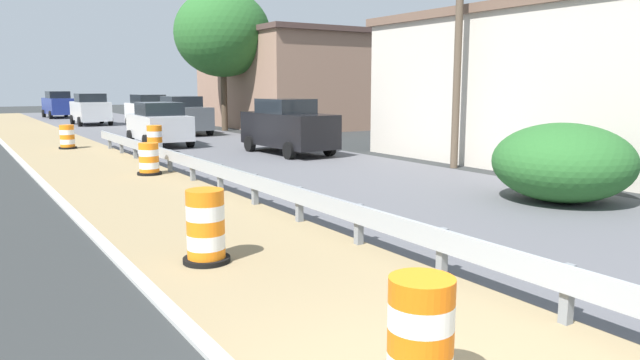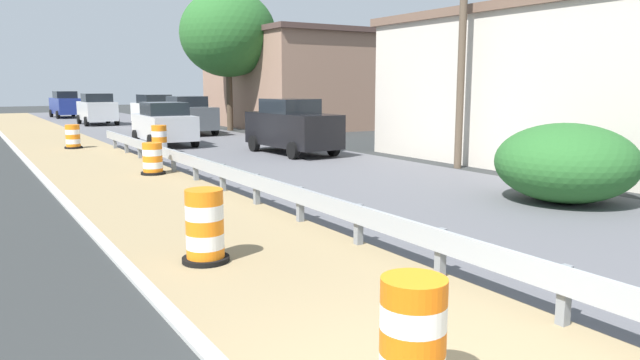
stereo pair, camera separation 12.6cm
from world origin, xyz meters
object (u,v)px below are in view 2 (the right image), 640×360
(traffic_barrel_mid, at_px, (153,160))
(car_mid_far_lane, at_px, (155,111))
(traffic_barrel_farther, at_px, (73,138))
(traffic_barrel_close, at_px, (205,229))
(car_lead_far_lane, at_px, (164,124))
(traffic_barrel_nearest, at_px, (412,345))
(utility_pole_near, at_px, (462,43))
(car_lead_near_lane, at_px, (65,104))
(car_trailing_near_lane, at_px, (188,115))
(car_trailing_far_lane, at_px, (97,109))
(traffic_barrel_far, at_px, (159,141))
(car_distant_a, at_px, (292,126))

(traffic_barrel_mid, distance_m, car_mid_far_lane, 20.92)
(traffic_barrel_mid, height_order, car_mid_far_lane, car_mid_far_lane)
(car_mid_far_lane, bearing_deg, traffic_barrel_farther, -33.69)
(traffic_barrel_close, xyz_separation_m, traffic_barrel_farther, (1.06, 18.52, -0.06))
(traffic_barrel_mid, height_order, car_lead_far_lane, car_lead_far_lane)
(traffic_barrel_nearest, xyz_separation_m, utility_pole_near, (10.67, 10.23, 3.51))
(utility_pole_near, bearing_deg, car_lead_near_lane, 98.93)
(utility_pole_near, bearing_deg, car_trailing_near_lane, 99.77)
(traffic_barrel_nearest, xyz_separation_m, car_lead_far_lane, (4.70, 22.43, 0.47))
(car_lead_far_lane, xyz_separation_m, car_trailing_far_lane, (0.31, 16.19, 0.09))
(traffic_barrel_far, xyz_separation_m, car_trailing_near_lane, (4.06, 8.27, 0.53))
(traffic_barrel_close, bearing_deg, traffic_barrel_nearest, -89.15)
(utility_pole_near, bearing_deg, car_mid_far_lane, 97.05)
(traffic_barrel_close, xyz_separation_m, traffic_barrel_far, (3.66, 14.71, -0.01))
(traffic_barrel_nearest, xyz_separation_m, traffic_barrel_farther, (0.99, 23.27, -0.04))
(traffic_barrel_mid, relative_size, car_distant_a, 0.20)
(traffic_barrel_nearest, bearing_deg, traffic_barrel_farther, 87.56)
(car_distant_a, bearing_deg, traffic_barrel_nearest, -27.74)
(traffic_barrel_nearest, relative_size, car_trailing_near_lane, 0.25)
(car_trailing_near_lane, distance_m, car_trailing_far_lane, 11.21)
(traffic_barrel_close, distance_m, traffic_barrel_mid, 9.56)
(traffic_barrel_mid, relative_size, car_lead_far_lane, 0.22)
(traffic_barrel_far, height_order, car_lead_near_lane, car_lead_near_lane)
(traffic_barrel_far, relative_size, car_trailing_far_lane, 0.27)
(traffic_barrel_close, relative_size, traffic_barrel_mid, 1.17)
(traffic_barrel_mid, relative_size, car_trailing_far_lane, 0.23)
(car_lead_near_lane, bearing_deg, traffic_barrel_mid, 173.41)
(car_lead_near_lane, bearing_deg, car_distant_a, -175.95)
(traffic_barrel_nearest, height_order, utility_pole_near, utility_pole_near)
(traffic_barrel_farther, height_order, car_lead_near_lane, car_lead_near_lane)
(traffic_barrel_nearest, distance_m, car_lead_far_lane, 22.92)
(traffic_barrel_nearest, relative_size, traffic_barrel_close, 0.97)
(car_mid_far_lane, distance_m, car_distant_a, 17.51)
(car_lead_near_lane, xyz_separation_m, car_trailing_far_lane, (0.46, -10.54, -0.03))
(traffic_barrel_farther, distance_m, car_lead_far_lane, 3.83)
(traffic_barrel_nearest, xyz_separation_m, car_distant_a, (8.05, 16.67, 0.58))
(traffic_barrel_nearest, relative_size, car_trailing_far_lane, 0.27)
(traffic_barrel_mid, distance_m, utility_pole_near, 10.32)
(traffic_barrel_nearest, height_order, traffic_barrel_mid, traffic_barrel_nearest)
(car_trailing_near_lane, xyz_separation_m, car_trailing_far_lane, (-2.64, 10.89, 0.02))
(traffic_barrel_far, bearing_deg, traffic_barrel_close, -103.97)
(traffic_barrel_mid, bearing_deg, traffic_barrel_far, 71.44)
(traffic_barrel_farther, xyz_separation_m, car_trailing_far_lane, (4.02, 15.35, 0.60))
(traffic_barrel_mid, xyz_separation_m, car_lead_far_lane, (2.90, 8.31, 0.54))
(traffic_barrel_far, relative_size, utility_pole_near, 0.15)
(car_trailing_near_lane, height_order, car_trailing_far_lane, car_trailing_far_lane)
(car_lead_near_lane, xyz_separation_m, utility_pole_near, (6.11, -38.93, 2.92))
(car_lead_near_lane, distance_m, car_trailing_near_lane, 21.66)
(car_lead_far_lane, bearing_deg, traffic_barrel_far, 161.44)
(traffic_barrel_nearest, distance_m, car_distant_a, 18.52)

